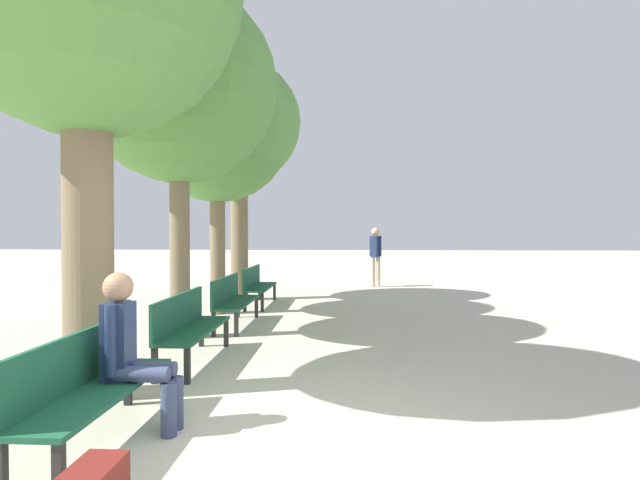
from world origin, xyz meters
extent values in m
plane|color=beige|center=(0.00, 0.00, 0.00)|extent=(80.00, 80.00, 0.00)
cube|color=#195138|center=(-1.45, 0.27, 0.41)|extent=(0.45, 1.83, 0.04)
cube|color=#195138|center=(-1.66, 0.27, 0.65)|extent=(0.04, 1.83, 0.43)
cube|color=black|center=(-1.27, -0.61, 0.20)|extent=(0.06, 0.06, 0.39)
cube|color=black|center=(-1.27, 1.14, 0.20)|extent=(0.06, 0.06, 0.39)
cube|color=black|center=(-1.63, -0.61, 0.20)|extent=(0.06, 0.06, 0.39)
cube|color=black|center=(-1.63, 1.14, 0.20)|extent=(0.06, 0.06, 0.39)
cube|color=#195138|center=(-1.45, 2.67, 0.41)|extent=(0.45, 1.83, 0.04)
cube|color=#195138|center=(-1.66, 2.67, 0.65)|extent=(0.04, 1.83, 0.43)
cube|color=black|center=(-1.27, 1.80, 0.20)|extent=(0.06, 0.06, 0.39)
cube|color=black|center=(-1.27, 3.54, 0.20)|extent=(0.06, 0.06, 0.39)
cube|color=black|center=(-1.63, 1.80, 0.20)|extent=(0.06, 0.06, 0.39)
cube|color=black|center=(-1.63, 3.54, 0.20)|extent=(0.06, 0.06, 0.39)
cube|color=#195138|center=(-1.45, 5.07, 0.41)|extent=(0.45, 1.83, 0.04)
cube|color=#195138|center=(-1.66, 5.07, 0.65)|extent=(0.04, 1.83, 0.43)
cube|color=black|center=(-1.27, 4.20, 0.20)|extent=(0.06, 0.06, 0.39)
cube|color=black|center=(-1.27, 5.95, 0.20)|extent=(0.06, 0.06, 0.39)
cube|color=black|center=(-1.63, 4.20, 0.20)|extent=(0.06, 0.06, 0.39)
cube|color=black|center=(-1.63, 5.95, 0.20)|extent=(0.06, 0.06, 0.39)
cube|color=#195138|center=(-1.45, 7.48, 0.41)|extent=(0.45, 1.83, 0.04)
cube|color=#195138|center=(-1.66, 7.48, 0.65)|extent=(0.04, 1.83, 0.43)
cube|color=black|center=(-1.27, 6.60, 0.20)|extent=(0.06, 0.06, 0.39)
cube|color=black|center=(-1.27, 8.35, 0.20)|extent=(0.06, 0.06, 0.39)
cube|color=black|center=(-1.63, 6.60, 0.20)|extent=(0.06, 0.06, 0.39)
cube|color=black|center=(-1.63, 8.35, 0.20)|extent=(0.06, 0.06, 0.39)
cylinder|color=#7A664C|center=(-2.13, 1.37, 1.64)|extent=(0.48, 0.48, 3.29)
cylinder|color=#7A664C|center=(-2.13, 4.10, 1.53)|extent=(0.30, 0.30, 3.07)
sphere|color=#568E42|center=(-2.13, 4.10, 3.90)|extent=(3.02, 3.02, 3.02)
cylinder|color=#7A664C|center=(-2.13, 6.37, 1.45)|extent=(0.30, 0.30, 2.90)
sphere|color=#568E42|center=(-2.13, 6.37, 3.72)|extent=(2.98, 2.98, 2.98)
cylinder|color=#7A664C|center=(-2.13, 8.40, 1.73)|extent=(0.42, 0.42, 3.45)
sphere|color=#568E42|center=(-2.13, 8.40, 4.26)|extent=(2.96, 2.96, 2.96)
cylinder|color=#384260|center=(-1.21, 0.44, 0.50)|extent=(0.45, 0.13, 0.13)
cylinder|color=#384260|center=(-0.98, 0.44, 0.22)|extent=(0.13, 0.13, 0.43)
cylinder|color=#384260|center=(-1.21, 0.60, 0.50)|extent=(0.45, 0.13, 0.13)
cylinder|color=#384260|center=(-0.98, 0.60, 0.22)|extent=(0.13, 0.13, 0.43)
cube|color=navy|center=(-1.43, 0.52, 0.75)|extent=(0.20, 0.24, 0.63)
cylinder|color=navy|center=(-1.43, 0.38, 0.78)|extent=(0.09, 0.09, 0.57)
cylinder|color=navy|center=(-1.43, 0.65, 0.78)|extent=(0.09, 0.09, 0.57)
sphere|color=#A37A5B|center=(-1.43, 0.52, 1.19)|extent=(0.24, 0.24, 0.24)
cylinder|color=beige|center=(1.23, 11.32, 0.44)|extent=(0.13, 0.13, 0.88)
cylinder|color=beige|center=(1.38, 11.32, 0.44)|extent=(0.13, 0.13, 0.88)
cube|color=navy|center=(1.31, 11.32, 1.20)|extent=(0.30, 0.31, 0.63)
cylinder|color=navy|center=(1.17, 11.32, 1.21)|extent=(0.09, 0.09, 0.59)
cylinder|color=navy|center=(1.44, 11.32, 1.21)|extent=(0.09, 0.09, 0.59)
sphere|color=tan|center=(1.31, 11.32, 1.64)|extent=(0.24, 0.24, 0.24)
camera|label=1|loc=(0.44, -3.47, 1.65)|focal=28.00mm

